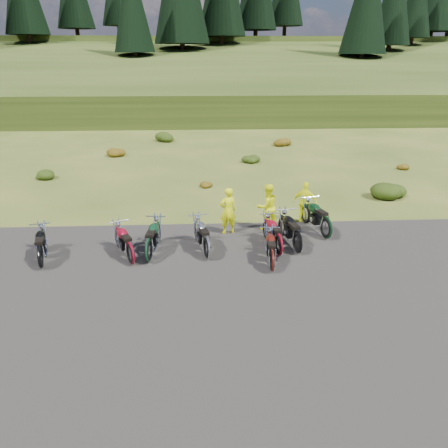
{
  "coord_description": "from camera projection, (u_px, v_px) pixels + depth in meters",
  "views": [
    {
      "loc": [
        -0.52,
        -12.21,
        6.31
      ],
      "look_at": [
        0.19,
        1.55,
        0.95
      ],
      "focal_mm": 35.0,
      "sensor_mm": 36.0,
      "label": 1
    }
  ],
  "objects": [
    {
      "name": "shrub_2",
      "position": [
        115.0,
        151.0,
        28.69
      ],
      "size": [
        1.3,
        1.3,
        0.77
      ],
      "primitive_type": "ellipsoid",
      "color": "brown",
      "rests_on": "ground"
    },
    {
      "name": "ground",
      "position": [
        220.0,
        270.0,
        13.68
      ],
      "size": [
        300.0,
        300.0,
        0.0
      ],
      "primitive_type": "plane",
      "color": "#3B4B19",
      "rests_on": "ground"
    },
    {
      "name": "person_right_a",
      "position": [
        267.0,
        208.0,
        16.56
      ],
      "size": [
        1.06,
        0.95,
        1.78
      ],
      "primitive_type": "imported",
      "rotation": [
        0.0,
        0.0,
        3.52
      ],
      "color": "#D8E00B",
      "rests_on": "ground"
    },
    {
      "name": "shrub_1",
      "position": [
        44.0,
        173.0,
        23.64
      ],
      "size": [
        1.03,
        1.03,
        0.61
      ],
      "primitive_type": "ellipsoid",
      "color": "#1E300C",
      "rests_on": "ground"
    },
    {
      "name": "shrub_6",
      "position": [
        281.0,
        141.0,
        32.23
      ],
      "size": [
        1.3,
        1.3,
        0.77
      ],
      "primitive_type": "ellipsoid",
      "color": "brown",
      "rests_on": "ground"
    },
    {
      "name": "motorcycle_3",
      "position": [
        207.0,
        259.0,
        14.45
      ],
      "size": [
        1.19,
        2.28,
        1.14
      ],
      "primitive_type": null,
      "rotation": [
        0.0,
        0.0,
        1.8
      ],
      "color": "#98999D",
      "rests_on": "ground"
    },
    {
      "name": "shrub_4",
      "position": [
        205.0,
        183.0,
        22.14
      ],
      "size": [
        0.77,
        0.77,
        0.45
      ],
      "primitive_type": "ellipsoid",
      "color": "brown",
      "rests_on": "ground"
    },
    {
      "name": "gravel_pad",
      "position": [
        224.0,
        304.0,
        11.81
      ],
      "size": [
        20.0,
        12.0,
        0.04
      ],
      "primitive_type": "cube",
      "color": "black",
      "rests_on": "ground"
    },
    {
      "name": "motorcycle_2",
      "position": [
        149.0,
        262.0,
        14.24
      ],
      "size": [
        0.97,
        2.25,
        1.15
      ],
      "primitive_type": null,
      "rotation": [
        0.0,
        0.0,
        1.46
      ],
      "color": "#0E331B",
      "rests_on": "ground"
    },
    {
      "name": "conifer_21",
      "position": [
        132.0,
        2.0,
        55.22
      ],
      "size": [
        5.28,
        5.28,
        14.0
      ],
      "color": "black",
      "rests_on": "ground"
    },
    {
      "name": "shrub_8",
      "position": [
        401.0,
        165.0,
        25.68
      ],
      "size": [
        0.77,
        0.77,
        0.45
      ],
      "primitive_type": "ellipsoid",
      "color": "brown",
      "rests_on": "ground"
    },
    {
      "name": "shrub_7",
      "position": [
        390.0,
        188.0,
        20.52
      ],
      "size": [
        1.56,
        1.56,
        0.92
      ],
      "primitive_type": "ellipsoid",
      "color": "#1E300C",
      "rests_on": "ground"
    },
    {
      "name": "person_middle",
      "position": [
        228.0,
        212.0,
        16.17
      ],
      "size": [
        0.74,
        0.6,
        1.76
      ],
      "primitive_type": "imported",
      "rotation": [
        0.0,
        0.0,
        3.46
      ],
      "color": "#D8E00B",
      "rests_on": "ground"
    },
    {
      "name": "motorcycle_4",
      "position": [
        272.0,
        271.0,
        13.61
      ],
      "size": [
        0.8,
        2.04,
        1.05
      ],
      "primitive_type": null,
      "rotation": [
        0.0,
        0.0,
        1.5
      ],
      "color": "#4A110C",
      "rests_on": "ground"
    },
    {
      "name": "hill_slope",
      "position": [
        204.0,
        104.0,
        60.21
      ],
      "size": [
        300.0,
        45.97,
        9.37
      ],
      "primitive_type": null,
      "rotation": [
        0.14,
        0.0,
        0.0
      ],
      "color": "#263812",
      "rests_on": "ground"
    },
    {
      "name": "person_right_b",
      "position": [
        305.0,
        203.0,
        17.32
      ],
      "size": [
        1.04,
        0.68,
        1.64
      ],
      "primitive_type": "imported",
      "rotation": [
        0.0,
        0.0,
        2.82
      ],
      "color": "#D8E00B",
      "rests_on": "ground"
    },
    {
      "name": "shrub_3",
      "position": [
        165.0,
        136.0,
        33.73
      ],
      "size": [
        1.56,
        1.56,
        0.92
      ],
      "primitive_type": "ellipsoid",
      "color": "#1E300C",
      "rests_on": "ground"
    },
    {
      "name": "shrub_5",
      "position": [
        250.0,
        158.0,
        27.18
      ],
      "size": [
        1.03,
        1.03,
        0.61
      ],
      "primitive_type": "ellipsoid",
      "color": "#1E300C",
      "rests_on": "ground"
    },
    {
      "name": "motorcycle_7",
      "position": [
        325.0,
        239.0,
        16.02
      ],
      "size": [
        1.36,
        2.46,
        1.23
      ],
      "primitive_type": null,
      "rotation": [
        0.0,
        0.0,
        1.83
      ],
      "color": "black",
      "rests_on": "ground"
    },
    {
      "name": "motorcycle_6",
      "position": [
        278.0,
        255.0,
        14.68
      ],
      "size": [
        1.02,
        2.19,
        1.1
      ],
      "primitive_type": null,
      "rotation": [
        0.0,
        0.0,
        1.72
      ],
      "color": "maroon",
      "rests_on": "ground"
    },
    {
      "name": "motorcycle_5",
      "position": [
        297.0,
        253.0,
        14.85
      ],
      "size": [
        1.1,
        2.33,
        1.17
      ],
      "primitive_type": null,
      "rotation": [
        0.0,
        0.0,
        1.73
      ],
      "color": "black",
      "rests_on": "ground"
    },
    {
      "name": "motorcycle_1",
      "position": [
        131.0,
        264.0,
        14.05
      ],
      "size": [
        1.53,
        2.2,
        1.1
      ],
      "primitive_type": null,
      "rotation": [
        0.0,
        0.0,
        2.01
      ],
      "color": "maroon",
      "rests_on": "ground"
    },
    {
      "name": "motorcycle_0",
      "position": [
        42.0,
        268.0,
        13.81
      ],
      "size": [
        1.18,
        2.19,
        1.09
      ],
      "primitive_type": null,
      "rotation": [
        0.0,
        0.0,
        1.82
      ],
      "color": "black",
      "rests_on": "ground"
    },
    {
      "name": "hill_plateau",
      "position": [
        202.0,
        80.0,
        116.05
      ],
      "size": [
        300.0,
        90.0,
        9.17
      ],
      "primitive_type": "cube",
      "color": "#263812",
      "rests_on": "ground"
    }
  ]
}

